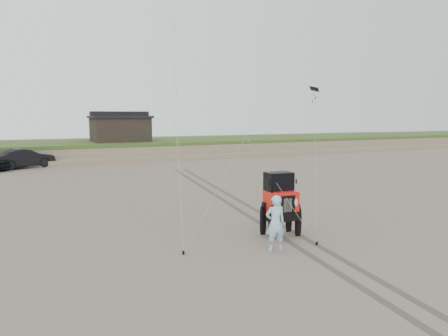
{
  "coord_description": "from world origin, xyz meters",
  "views": [
    {
      "loc": [
        -8.3,
        -12.5,
        4.69
      ],
      "look_at": [
        -1.03,
        3.0,
        2.6
      ],
      "focal_mm": 35.0,
      "sensor_mm": 36.0,
      "label": 1
    }
  ],
  "objects_px": {
    "man": "(275,223)",
    "truck_c": "(14,158)",
    "truck_b": "(24,158)",
    "cabin": "(120,128)",
    "jeep": "(281,211)"
  },
  "relations": [
    {
      "from": "man",
      "to": "truck_c",
      "type": "bearing_deg",
      "value": -66.8
    },
    {
      "from": "truck_b",
      "to": "truck_c",
      "type": "distance_m",
      "value": 2.28
    },
    {
      "from": "cabin",
      "to": "truck_b",
      "type": "xyz_separation_m",
      "value": [
        -10.06,
        -7.18,
        -2.38
      ]
    },
    {
      "from": "cabin",
      "to": "truck_c",
      "type": "relative_size",
      "value": 1.2
    },
    {
      "from": "jeep",
      "to": "cabin",
      "type": "bearing_deg",
      "value": 91.08
    },
    {
      "from": "cabin",
      "to": "man",
      "type": "height_order",
      "value": "cabin"
    },
    {
      "from": "truck_c",
      "to": "truck_b",
      "type": "bearing_deg",
      "value": -67.93
    },
    {
      "from": "truck_c",
      "to": "man",
      "type": "xyz_separation_m",
      "value": [
        8.41,
        -31.88,
        0.2
      ]
    },
    {
      "from": "jeep",
      "to": "man",
      "type": "height_order",
      "value": "jeep"
    },
    {
      "from": "truck_c",
      "to": "man",
      "type": "relative_size",
      "value": 2.73
    },
    {
      "from": "truck_c",
      "to": "jeep",
      "type": "bearing_deg",
      "value": -70.61
    },
    {
      "from": "cabin",
      "to": "truck_c",
      "type": "distance_m",
      "value": 12.22
    },
    {
      "from": "truck_b",
      "to": "man",
      "type": "xyz_separation_m",
      "value": [
        7.62,
        -29.74,
        0.12
      ]
    },
    {
      "from": "cabin",
      "to": "truck_b",
      "type": "bearing_deg",
      "value": -144.47
    },
    {
      "from": "jeep",
      "to": "man",
      "type": "bearing_deg",
      "value": -124.8
    }
  ]
}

